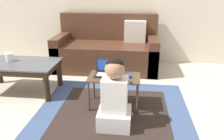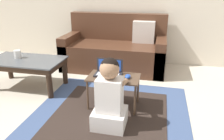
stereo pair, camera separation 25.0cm
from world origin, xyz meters
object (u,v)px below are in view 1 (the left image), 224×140
at_px(couch, 107,50).
at_px(person_seated, 115,97).
at_px(laptop, 109,72).
at_px(coffee_table, 19,67).
at_px(cup_on_table, 9,57).
at_px(computer_mouse, 129,76).
at_px(laptop_desk, 114,80).

xyz_separation_m(couch, person_seated, (0.31, -1.71, 0.02)).
xyz_separation_m(laptop, person_seated, (0.12, -0.43, -0.08)).
relative_size(coffee_table, cup_on_table, 9.32).
bearing_deg(person_seated, coffee_table, 154.12).
distance_m(coffee_table, person_seated, 1.48).
bearing_deg(cup_on_table, computer_mouse, -10.57).
bearing_deg(computer_mouse, coffee_table, 169.75).
distance_m(couch, laptop, 1.30).
bearing_deg(couch, laptop, -81.55).
distance_m(couch, person_seated, 1.74).
xyz_separation_m(couch, cup_on_table, (-1.16, -1.03, 0.16)).
distance_m(laptop_desk, cup_on_table, 1.46).
distance_m(couch, computer_mouse, 1.39).
bearing_deg(laptop_desk, person_seated, -83.21).
distance_m(laptop, cup_on_table, 1.38).
height_order(person_seated, cup_on_table, person_seated).
bearing_deg(laptop_desk, couch, 101.13).
xyz_separation_m(laptop, computer_mouse, (0.23, -0.04, -0.01)).
bearing_deg(person_seated, couch, 100.15).
height_order(couch, laptop, couch).
xyz_separation_m(laptop_desk, computer_mouse, (0.16, -0.01, 0.07)).
height_order(computer_mouse, cup_on_table, cup_on_table).
xyz_separation_m(laptop_desk, cup_on_table, (-1.42, 0.29, 0.13)).
distance_m(couch, cup_on_table, 1.56).
relative_size(couch, laptop_desk, 2.90).
xyz_separation_m(computer_mouse, person_seated, (-0.12, -0.39, -0.07)).
bearing_deg(cup_on_table, couch, 41.56).
height_order(coffee_table, computer_mouse, computer_mouse).
bearing_deg(person_seated, laptop_desk, 96.79).
xyz_separation_m(couch, laptop_desk, (0.26, -1.32, 0.03)).
height_order(computer_mouse, person_seated, person_seated).
height_order(couch, coffee_table, couch).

